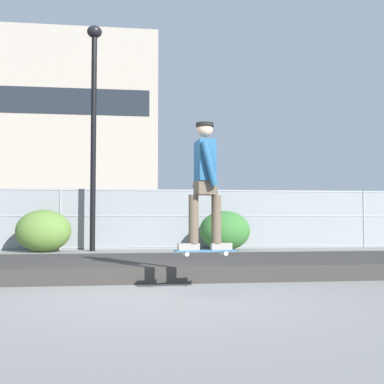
# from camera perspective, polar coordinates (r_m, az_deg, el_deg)

# --- Properties ---
(ground_plane) EXTENTS (120.00, 120.00, 0.00)m
(ground_plane) POSITION_cam_1_polar(r_m,az_deg,el_deg) (6.37, -3.63, -11.83)
(ground_plane) COLOR slate
(gravel_berm) EXTENTS (11.21, 2.92, 0.25)m
(gravel_berm) POSITION_cam_1_polar(r_m,az_deg,el_deg) (8.84, -4.73, -8.50)
(gravel_berm) COLOR #33302D
(gravel_berm) RESTS_ON ground_plane
(skateboard) EXTENTS (0.81, 0.26, 0.07)m
(skateboard) POSITION_cam_1_polar(r_m,az_deg,el_deg) (6.55, 1.51, -6.81)
(skateboard) COLOR #2D608C
(skater) EXTENTS (0.73, 0.60, 1.71)m
(skater) POSITION_cam_1_polar(r_m,az_deg,el_deg) (6.56, 1.50, 1.75)
(skater) COLOR gray
(skater) RESTS_ON skateboard
(chain_fence) EXTENTS (24.32, 0.06, 1.85)m
(chain_fence) POSITION_cam_1_polar(r_m,az_deg,el_deg) (15.38, -5.91, -3.09)
(chain_fence) COLOR gray
(chain_fence) RESTS_ON ground_plane
(street_lamp) EXTENTS (0.44, 0.44, 6.68)m
(street_lamp) POSITION_cam_1_polar(r_m,az_deg,el_deg) (15.10, -11.24, 9.30)
(street_lamp) COLOR black
(street_lamp) RESTS_ON ground_plane
(parked_car_near) EXTENTS (4.43, 2.01, 1.66)m
(parked_car_near) POSITION_cam_1_polar(r_m,az_deg,el_deg) (18.98, -19.68, -3.19)
(parked_car_near) COLOR maroon
(parked_car_near) RESTS_ON ground_plane
(parked_car_mid) EXTENTS (4.48, 2.10, 1.66)m
(parked_car_mid) POSITION_cam_1_polar(r_m,az_deg,el_deg) (18.76, -3.49, -3.35)
(parked_car_mid) COLOR #B7BABF
(parked_car_mid) RESTS_ON ground_plane
(library_building) EXTENTS (20.81, 14.21, 19.14)m
(library_building) POSITION_cam_1_polar(r_m,az_deg,el_deg) (55.37, -15.27, 6.12)
(library_building) COLOR #9E9384
(library_building) RESTS_ON ground_plane
(shrub_center) EXTENTS (1.55, 1.26, 1.19)m
(shrub_center) POSITION_cam_1_polar(r_m,az_deg,el_deg) (14.69, -16.71, -4.30)
(shrub_center) COLOR #567A33
(shrub_center) RESTS_ON ground_plane
(shrub_right) EXTENTS (1.51, 1.24, 1.17)m
(shrub_right) POSITION_cam_1_polar(r_m,az_deg,el_deg) (14.83, 3.79, -4.45)
(shrub_right) COLOR #336B2D
(shrub_right) RESTS_ON ground_plane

